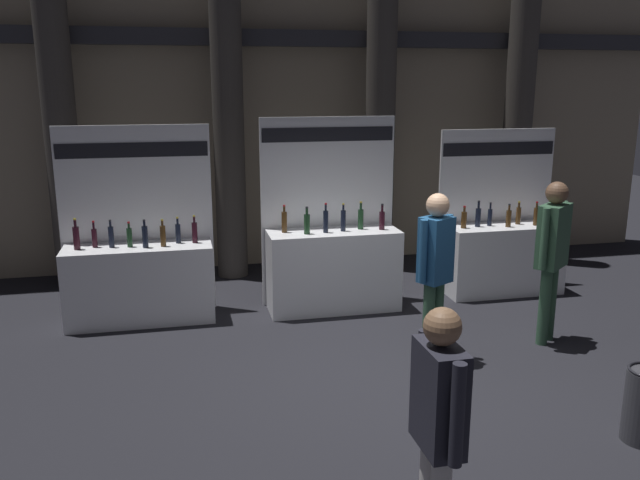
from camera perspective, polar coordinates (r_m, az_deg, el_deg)
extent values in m
plane|color=black|center=(6.69, 5.76, -12.04)|extent=(24.49, 24.49, 0.00)
cube|color=gray|center=(10.54, -1.97, 15.36)|extent=(12.24, 0.25, 6.40)
cube|color=#2D2D33|center=(10.25, -1.65, 17.19)|extent=(12.24, 0.20, 0.24)
cylinder|color=#423D38|center=(9.82, -21.95, 11.55)|extent=(0.46, 0.46, 5.39)
cylinder|color=#423D38|center=(9.73, -8.08, 12.38)|extent=(0.46, 0.46, 5.39)
cylinder|color=#423D38|center=(10.18, 5.34, 12.50)|extent=(0.46, 0.46, 5.39)
cylinder|color=#423D38|center=(11.10, 17.05, 12.07)|extent=(0.46, 0.46, 5.39)
cube|color=white|center=(8.31, -15.44, -3.73)|extent=(1.76, 0.60, 0.95)
cube|color=white|center=(8.47, -15.64, 1.57)|extent=(1.85, 0.04, 2.38)
cube|color=black|center=(8.31, -16.05, 7.56)|extent=(1.80, 0.01, 0.18)
cylinder|color=black|center=(8.23, -20.50, 0.14)|extent=(0.08, 0.08, 0.27)
cylinder|color=black|center=(8.19, -20.60, 1.37)|extent=(0.03, 0.03, 0.09)
cylinder|color=gold|center=(8.18, -20.63, 1.72)|extent=(0.03, 0.03, 0.02)
cylinder|color=black|center=(8.27, -19.09, 0.15)|extent=(0.06, 0.06, 0.22)
cylinder|color=black|center=(8.24, -19.17, 1.19)|extent=(0.03, 0.03, 0.08)
cylinder|color=red|center=(8.23, -19.20, 1.53)|extent=(0.03, 0.03, 0.02)
cylinder|color=black|center=(8.20, -17.76, 0.24)|extent=(0.06, 0.06, 0.25)
cylinder|color=black|center=(8.16, -17.85, 1.34)|extent=(0.03, 0.03, 0.07)
cylinder|color=black|center=(8.15, -17.87, 1.63)|extent=(0.03, 0.03, 0.02)
cylinder|color=#19381E|center=(8.16, -16.29, 0.20)|extent=(0.06, 0.06, 0.23)
cylinder|color=#19381E|center=(8.13, -16.36, 1.20)|extent=(0.03, 0.03, 0.06)
cylinder|color=red|center=(8.12, -16.38, 1.48)|extent=(0.03, 0.03, 0.02)
cylinder|color=black|center=(8.07, -15.03, 0.26)|extent=(0.07, 0.07, 0.26)
cylinder|color=black|center=(8.04, -15.10, 1.39)|extent=(0.03, 0.03, 0.06)
cylinder|color=black|center=(8.03, -15.12, 1.67)|extent=(0.03, 0.03, 0.02)
cylinder|color=#472D14|center=(8.08, -13.55, 0.33)|extent=(0.07, 0.07, 0.25)
cylinder|color=#472D14|center=(8.05, -13.61, 1.42)|extent=(0.03, 0.03, 0.06)
cylinder|color=gold|center=(8.04, -13.63, 1.71)|extent=(0.03, 0.03, 0.02)
cylinder|color=black|center=(8.21, -12.29, 0.54)|extent=(0.06, 0.06, 0.24)
cylinder|color=black|center=(8.18, -12.34, 1.60)|extent=(0.03, 0.03, 0.07)
cylinder|color=gold|center=(8.17, -12.36, 1.92)|extent=(0.03, 0.03, 0.02)
cylinder|color=black|center=(8.18, -10.88, 0.63)|extent=(0.07, 0.07, 0.25)
cylinder|color=black|center=(8.15, -10.94, 1.75)|extent=(0.03, 0.03, 0.07)
cylinder|color=gold|center=(8.14, -10.95, 2.07)|extent=(0.03, 0.03, 0.02)
cube|color=white|center=(8.43, 1.19, -2.68)|extent=(1.68, 0.60, 1.04)
cube|color=white|center=(8.58, 0.68, 2.50)|extent=(1.76, 0.04, 2.46)
cube|color=black|center=(8.42, 0.74, 9.21)|extent=(1.71, 0.01, 0.18)
cylinder|color=#472D14|center=(8.21, -3.13, 1.57)|extent=(0.07, 0.07, 0.26)
cylinder|color=#472D14|center=(8.18, -3.15, 2.71)|extent=(0.03, 0.03, 0.07)
cylinder|color=red|center=(8.17, -3.15, 3.02)|extent=(0.03, 0.03, 0.02)
cylinder|color=#19381E|center=(8.12, -1.15, 1.39)|extent=(0.08, 0.08, 0.25)
cylinder|color=#19381E|center=(8.09, -1.16, 2.52)|extent=(0.03, 0.03, 0.08)
cylinder|color=black|center=(8.08, -1.16, 2.86)|extent=(0.03, 0.03, 0.02)
cylinder|color=black|center=(8.19, 0.50, 1.61)|extent=(0.06, 0.06, 0.28)
cylinder|color=black|center=(8.15, 0.50, 2.85)|extent=(0.03, 0.03, 0.08)
cylinder|color=red|center=(8.14, 0.50, 3.19)|extent=(0.03, 0.03, 0.02)
cylinder|color=black|center=(8.28, 2.04, 1.69)|extent=(0.06, 0.06, 0.27)
cylinder|color=black|center=(8.24, 2.05, 2.85)|extent=(0.03, 0.03, 0.07)
cylinder|color=gold|center=(8.23, 2.05, 3.16)|extent=(0.03, 0.03, 0.02)
cylinder|color=#19381E|center=(8.40, 3.57, 1.82)|extent=(0.07, 0.07, 0.26)
cylinder|color=#19381E|center=(8.37, 3.59, 2.96)|extent=(0.03, 0.03, 0.09)
cylinder|color=gold|center=(8.36, 3.59, 3.32)|extent=(0.03, 0.03, 0.02)
cylinder|color=black|center=(8.40, 5.43, 1.69)|extent=(0.07, 0.07, 0.23)
cylinder|color=black|center=(8.37, 5.46, 2.75)|extent=(0.03, 0.03, 0.08)
cylinder|color=black|center=(8.36, 5.46, 3.10)|extent=(0.03, 0.03, 0.02)
cube|color=white|center=(9.46, 15.67, -1.62)|extent=(1.62, 0.60, 0.96)
cube|color=white|center=(9.61, 14.98, 2.63)|extent=(1.70, 0.04, 2.26)
cube|color=black|center=(9.47, 15.36, 7.69)|extent=(1.65, 0.01, 0.18)
cylinder|color=#472D14|center=(9.03, 12.45, 1.71)|extent=(0.08, 0.08, 0.22)
cylinder|color=#472D14|center=(9.00, 12.50, 2.60)|extent=(0.03, 0.03, 0.07)
cylinder|color=red|center=(8.99, 12.51, 2.87)|extent=(0.03, 0.03, 0.02)
cylinder|color=black|center=(9.16, 13.63, 1.92)|extent=(0.07, 0.07, 0.25)
cylinder|color=black|center=(9.13, 13.69, 2.97)|extent=(0.03, 0.03, 0.09)
cylinder|color=black|center=(9.12, 13.71, 3.30)|extent=(0.03, 0.03, 0.02)
cylinder|color=black|center=(9.26, 14.60, 1.91)|extent=(0.06, 0.06, 0.23)
cylinder|color=black|center=(9.23, 14.66, 2.85)|extent=(0.03, 0.03, 0.08)
cylinder|color=black|center=(9.22, 14.68, 3.14)|extent=(0.03, 0.03, 0.02)
cylinder|color=#472D14|center=(9.26, 16.14, 1.80)|extent=(0.07, 0.07, 0.23)
cylinder|color=#472D14|center=(9.23, 16.20, 2.72)|extent=(0.03, 0.03, 0.07)
cylinder|color=black|center=(9.22, 16.22, 2.99)|extent=(0.03, 0.03, 0.02)
cylinder|color=#472D14|center=(9.47, 16.93, 2.04)|extent=(0.07, 0.07, 0.24)
cylinder|color=#472D14|center=(9.44, 16.99, 2.94)|extent=(0.03, 0.03, 0.07)
cylinder|color=gold|center=(9.44, 17.01, 3.19)|extent=(0.03, 0.03, 0.02)
cylinder|color=#472D14|center=(9.47, 18.34, 1.95)|extent=(0.07, 0.07, 0.24)
cylinder|color=#472D14|center=(9.44, 18.41, 2.88)|extent=(0.03, 0.03, 0.07)
cylinder|color=red|center=(9.43, 18.43, 3.15)|extent=(0.03, 0.03, 0.02)
cylinder|color=#472D14|center=(9.58, 19.37, 2.11)|extent=(0.07, 0.07, 0.28)
cylinder|color=#472D14|center=(9.55, 19.45, 3.13)|extent=(0.03, 0.03, 0.07)
cylinder|color=black|center=(9.54, 19.47, 3.39)|extent=(0.03, 0.03, 0.02)
cylinder|color=#33563D|center=(7.92, 19.47, -5.15)|extent=(0.12, 0.12, 0.89)
cylinder|color=#33563D|center=(7.75, 18.99, -5.52)|extent=(0.12, 0.12, 0.89)
cube|color=#33563D|center=(7.62, 19.70, 0.34)|extent=(0.49, 0.45, 0.70)
sphere|color=brown|center=(7.53, 19.99, 3.89)|extent=(0.24, 0.24, 0.24)
cylinder|color=#33563D|center=(7.86, 20.37, 0.81)|extent=(0.08, 0.08, 0.67)
cylinder|color=#33563D|center=(7.38, 19.01, 0.11)|extent=(0.08, 0.08, 0.67)
cylinder|color=#33563D|center=(7.09, 10.19, -6.86)|extent=(0.12, 0.12, 0.87)
cylinder|color=#33563D|center=(6.99, 9.44, -7.14)|extent=(0.12, 0.12, 0.87)
cube|color=navy|center=(6.80, 10.08, -0.86)|extent=(0.39, 0.36, 0.69)
sphere|color=tan|center=(6.70, 10.25, 3.03)|extent=(0.24, 0.24, 0.24)
cylinder|color=navy|center=(6.95, 11.14, -0.44)|extent=(0.08, 0.08, 0.65)
cylinder|color=navy|center=(6.65, 8.99, -1.00)|extent=(0.08, 0.08, 0.65)
cube|color=#23232D|center=(3.94, 10.36, -13.35)|extent=(0.21, 0.40, 0.64)
sphere|color=#8C6647|center=(3.76, 10.64, -7.44)|extent=(0.22, 0.22, 0.22)
cylinder|color=#23232D|center=(4.13, 9.01, -11.69)|extent=(0.08, 0.08, 0.61)
cylinder|color=#23232D|center=(3.73, 11.89, -14.75)|extent=(0.08, 0.08, 0.61)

